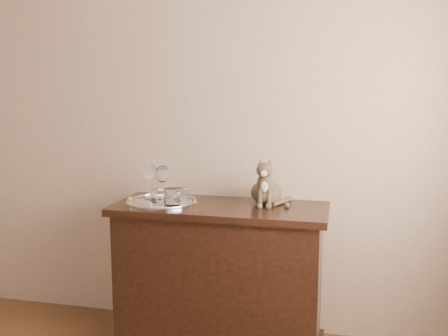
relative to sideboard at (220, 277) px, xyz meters
The scene contains 10 objects.
wall_back 1.15m from the sideboard, 152.68° to the left, with size 4.00×0.10×2.70m, color tan.
sideboard is the anchor object (origin of this frame).
tray 0.55m from the sideboard, behind, with size 0.40×0.40×0.01m, color silver.
wine_glass_a 0.70m from the sideboard, behind, with size 0.08×0.08×0.21m, color silver, non-canonical shape.
wine_glass_b 0.64m from the sideboard, behind, with size 0.08×0.08×0.20m, color silver, non-canonical shape.
wine_glass_d 0.64m from the sideboard, behind, with size 0.08×0.08×0.21m, color white, non-canonical shape.
tumbler_a 0.55m from the sideboard, 158.01° to the right, with size 0.09×0.09×0.10m, color white.
tumbler_b 0.59m from the sideboard, 163.50° to the right, with size 0.08×0.08×0.09m, color silver.
tumbler_c 0.52m from the sideboard, 169.86° to the right, with size 0.08×0.08×0.09m, color white.
cat 0.62m from the sideboard, 19.95° to the left, with size 0.27×0.25×0.27m, color #483A2B, non-canonical shape.
Camera 1 is at (1.26, -0.72, 1.48)m, focal length 40.00 mm.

